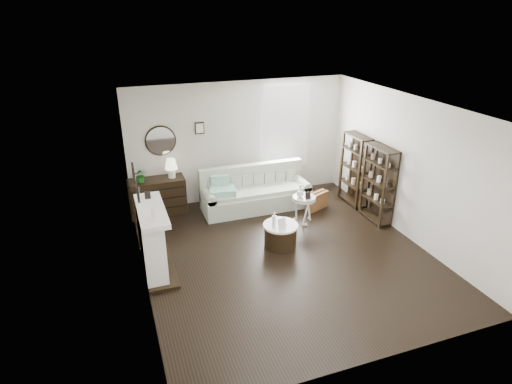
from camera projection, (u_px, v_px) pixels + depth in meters
name	position (u px, v px, depth m)	size (l,w,h in m)	color
room	(270.00, 128.00, 9.75)	(5.50, 5.50, 5.50)	black
fireplace	(152.00, 242.00, 7.17)	(0.50, 1.40, 1.84)	white
shelf_unit_far	(355.00, 170.00, 9.56)	(0.30, 0.80, 1.60)	black
shelf_unit_near	(378.00, 184.00, 8.79)	(0.30, 0.80, 1.60)	black
sofa	(255.00, 194.00, 9.54)	(2.39, 0.83, 0.93)	#B6C2AD
quilt	(222.00, 191.00, 9.10)	(0.55, 0.45, 0.14)	#27925F
suitcase	(317.00, 201.00, 9.50)	(0.57, 0.19, 0.38)	brown
dresser	(157.00, 197.00, 9.21)	(1.19, 0.51, 0.79)	black
table_lamp	(171.00, 168.00, 9.07)	(0.26, 0.26, 0.42)	white
potted_plant	(141.00, 175.00, 8.85)	(0.27, 0.24, 0.31)	#1A5B1A
drum_table	(280.00, 235.00, 8.00)	(0.66, 0.66, 0.46)	black
pedestal_table	(304.00, 199.00, 8.77)	(0.48, 0.48, 0.58)	silver
eiffel_drum	(284.00, 219.00, 7.94)	(0.10, 0.10, 0.17)	black
bottle_drum	(274.00, 220.00, 7.74)	(0.07, 0.07, 0.30)	silver
card_frame_drum	(282.00, 224.00, 7.71)	(0.16, 0.01, 0.21)	silver
eiffel_ped	(308.00, 192.00, 8.77)	(0.09, 0.09, 0.16)	black
flask_ped	(300.00, 191.00, 8.69)	(0.15, 0.15, 0.27)	silver
card_frame_ped	(308.00, 196.00, 8.62)	(0.11, 0.01, 0.15)	black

